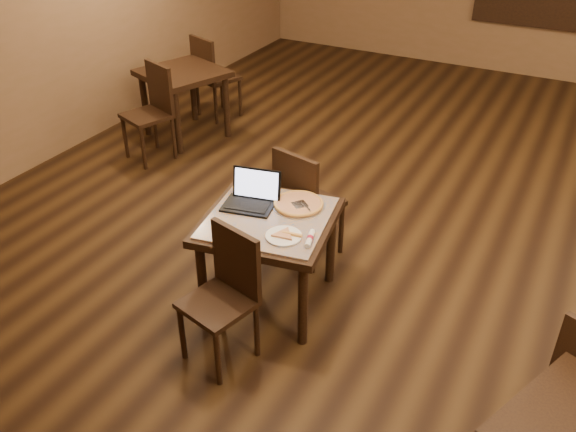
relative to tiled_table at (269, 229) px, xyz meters
The scene contains 15 objects.
ground 1.68m from the tiled_table, 67.00° to the left, with size 10.00×10.00×0.00m, color black.
wall_left 3.78m from the tiled_table, 157.33° to the left, with size 0.02×10.00×3.00m, color brown.
tiled_table is the anchor object (origin of this frame).
chair_main_near 0.63m from the tiled_table, 88.05° to the right, with size 0.51×0.51×0.97m.
chair_main_far 0.62m from the tiled_table, 91.93° to the left, with size 0.53×0.53×1.03m.
laptop 0.28m from the tiled_table, 151.42° to the left, with size 0.41×0.36×0.25m.
plate 0.31m from the tiled_table, 39.29° to the right, with size 0.25×0.25×0.01m, color white.
pizza_slice 0.31m from the tiled_table, 39.29° to the right, with size 0.18×0.18×0.02m, color beige, non-canonical shape.
pizza_pan 0.29m from the tiled_table, 63.43° to the left, with size 0.40×0.40×0.01m, color silver.
pizza_whole 0.29m from the tiled_table, 63.43° to the left, with size 0.37×0.37×0.03m.
spatula 0.29m from the tiled_table, 57.53° to the left, with size 0.10×0.25×0.01m, color silver.
napkin_roll 0.44m from the tiled_table, 19.29° to the right, with size 0.09×0.19×0.04m.
other_table_b 3.27m from the tiled_table, 137.08° to the left, with size 1.10×1.10×0.81m.
other_table_b_chair_near 2.87m from the tiled_table, 145.66° to the left, with size 0.58×0.58×1.04m.
other_table_b_chair_far 3.74m from the tiled_table, 130.51° to the left, with size 0.58×0.58×1.04m.
Camera 1 is at (1.26, -4.64, 3.10)m, focal length 38.00 mm.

